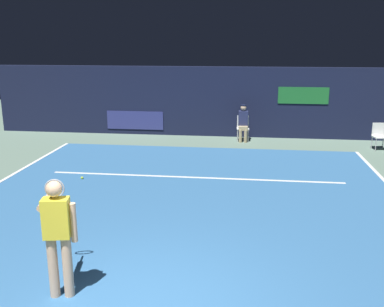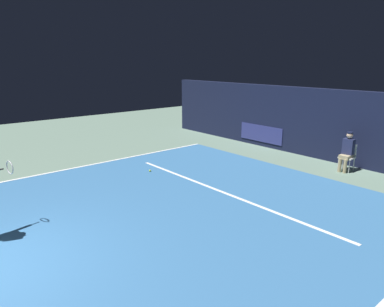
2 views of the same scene
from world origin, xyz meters
TOP-DOWN VIEW (x-y plane):
  - ground_plane at (0.00, 4.18)m, footprint 32.04×32.04m
  - court_surface at (0.00, 4.18)m, footprint 9.95×10.36m
  - line_service at (0.00, 6.00)m, footprint 7.76×0.10m
  - back_wall at (-0.00, 11.39)m, footprint 16.75×0.33m
  - tennis_player at (-1.22, 0.31)m, footprint 0.76×0.93m
  - line_judge_on_chair at (1.21, 10.57)m, footprint 0.46×0.54m
  - courtside_chair_near at (5.73, 9.87)m, footprint 0.48×0.46m
  - tennis_ball at (-2.91, 5.50)m, footprint 0.07×0.07m

SIDE VIEW (x-z plane):
  - ground_plane at x=0.00m, z-range 0.00..0.00m
  - court_surface at x=0.00m, z-range 0.00..0.01m
  - line_service at x=0.00m, z-range 0.01..0.02m
  - tennis_ball at x=-2.91m, z-range 0.01..0.08m
  - courtside_chair_near at x=5.73m, z-range 0.06..0.94m
  - line_judge_on_chair at x=1.21m, z-range 0.03..1.35m
  - tennis_player at x=-1.22m, z-range 0.12..1.85m
  - back_wall at x=0.00m, z-range 0.00..2.60m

